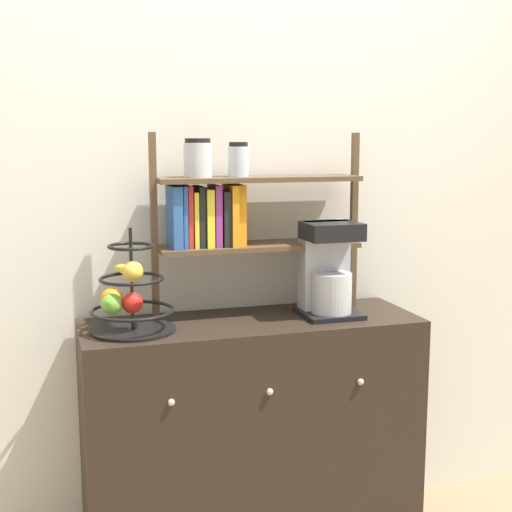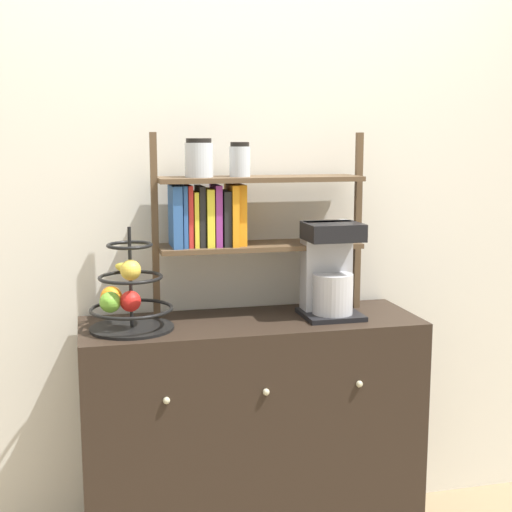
{
  "view_description": "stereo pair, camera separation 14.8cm",
  "coord_description": "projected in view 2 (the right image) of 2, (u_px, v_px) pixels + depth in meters",
  "views": [
    {
      "loc": [
        -0.73,
        -2.21,
        1.55
      ],
      "look_at": [
        0.02,
        0.21,
        1.14
      ],
      "focal_mm": 50.0,
      "sensor_mm": 36.0,
      "label": 1
    },
    {
      "loc": [
        -0.58,
        -2.25,
        1.55
      ],
      "look_at": [
        0.02,
        0.21,
        1.14
      ],
      "focal_mm": 50.0,
      "sensor_mm": 36.0,
      "label": 2
    }
  ],
  "objects": [
    {
      "name": "shelf_hutch",
      "position": [
        229.0,
        208.0,
        2.61
      ],
      "size": [
        0.8,
        0.2,
        0.68
      ],
      "color": "brown",
      "rests_on": "sideboard"
    },
    {
      "name": "wall_back",
      "position": [
        236.0,
        205.0,
        2.78
      ],
      "size": [
        7.0,
        0.05,
        2.6
      ],
      "primitive_type": "cube",
      "color": "silver",
      "rests_on": "ground_plane"
    },
    {
      "name": "sideboard",
      "position": [
        252.0,
        437.0,
        2.67
      ],
      "size": [
        1.23,
        0.44,
        0.9
      ],
      "color": "black",
      "rests_on": "ground_plane"
    },
    {
      "name": "fruit_stand",
      "position": [
        127.0,
        297.0,
        2.45
      ],
      "size": [
        0.29,
        0.29,
        0.36
      ],
      "color": "black",
      "rests_on": "sideboard"
    },
    {
      "name": "coffee_maker",
      "position": [
        330.0,
        270.0,
        2.64
      ],
      "size": [
        0.21,
        0.21,
        0.35
      ],
      "color": "black",
      "rests_on": "sideboard"
    }
  ]
}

